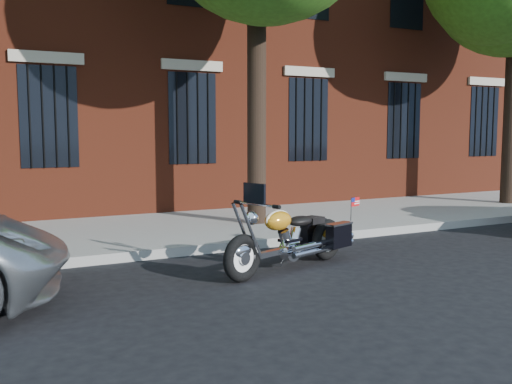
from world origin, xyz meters
name	(u,v)px	position (x,y,z in m)	size (l,w,h in m)	color
ground	(315,263)	(0.00, 0.00, 0.00)	(120.00, 120.00, 0.00)	black
curb	(271,242)	(0.00, 1.38, 0.07)	(40.00, 0.16, 0.15)	gray
sidewalk	(226,226)	(0.00, 3.26, 0.07)	(40.00, 3.60, 0.15)	gray
motorcycle	(294,239)	(-0.45, -0.15, 0.42)	(2.46, 1.19, 1.25)	black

